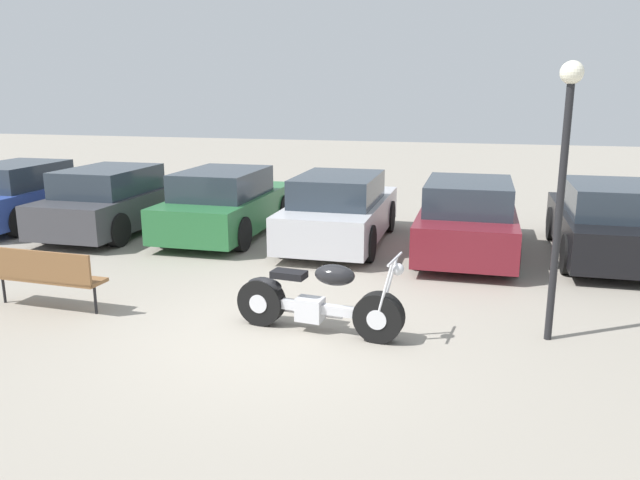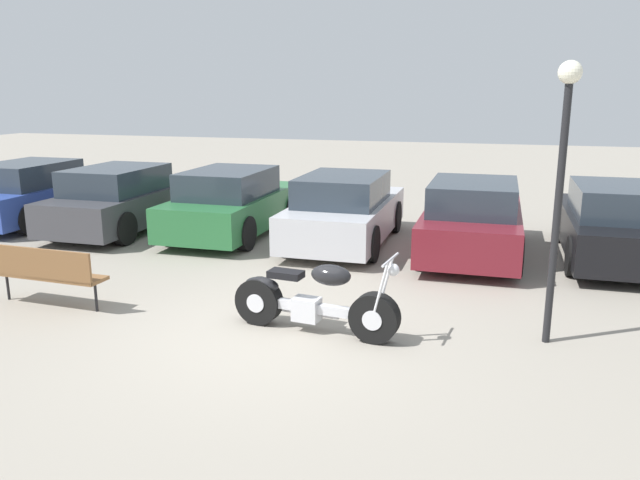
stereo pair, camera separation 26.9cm
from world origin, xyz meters
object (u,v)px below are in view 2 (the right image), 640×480
motorcycle (313,301)px  parked_car_maroon (472,220)px  parked_car_green (232,203)px  parked_car_black (616,225)px  park_bench (44,270)px  parked_car_blue (34,193)px  parked_car_dark_grey (123,200)px  parked_car_silver (345,211)px  lamp_post (562,158)px

motorcycle → parked_car_maroon: size_ratio=0.54×
parked_car_green → parked_car_black: same height
park_bench → parked_car_blue: bearing=131.1°
motorcycle → parked_car_blue: parked_car_blue is taller
parked_car_blue → park_bench: parked_car_blue is taller
park_bench → parked_car_maroon: bearing=39.5°
parked_car_dark_grey → parked_car_green: (2.49, 0.27, 0.00)m
motorcycle → parked_car_silver: 4.73m
parked_car_green → parked_car_black: (7.46, -0.05, 0.00)m
parked_car_green → parked_car_blue: bearing=-179.3°
lamp_post → parked_car_green: bearing=144.6°
parked_car_silver → lamp_post: bearing=-49.3°
park_bench → parked_car_dark_grey: bearing=111.0°
parked_car_silver → parked_car_blue: bearing=179.4°
parked_car_dark_grey → park_bench: (1.81, -4.70, -0.12)m
parked_car_blue → parked_car_silver: 7.46m
parked_car_dark_grey → parked_car_maroon: size_ratio=1.00×
parked_car_black → park_bench: (-8.14, -4.92, -0.12)m
parked_car_blue → parked_car_green: same height
parked_car_maroon → lamp_post: 4.46m
motorcycle → lamp_post: size_ratio=0.67×
parked_car_black → park_bench: 9.51m
parked_car_green → park_bench: 5.02m
parked_car_maroon → parked_car_green: bearing=176.4°
parked_car_green → lamp_post: (6.08, -4.32, 1.60)m
parked_car_dark_grey → lamp_post: 9.61m
motorcycle → parked_car_dark_grey: (-5.71, 4.54, 0.26)m
parked_car_green → parked_car_dark_grey: bearing=-173.8°
parked_car_green → parked_car_maroon: same height
lamp_post → park_bench: bearing=-174.5°
parked_car_black → lamp_post: (-1.38, -4.27, 1.60)m
parked_car_black → parked_car_silver: bearing=-179.0°
parked_car_dark_grey → parked_car_blue: bearing=175.2°
motorcycle → parked_car_dark_grey: size_ratio=0.54×
parked_car_black → parked_car_maroon: bearing=-174.0°
parked_car_dark_grey → motorcycle: bearing=-38.5°
motorcycle → parked_car_blue: bearing=149.9°
park_bench → parked_car_green: bearing=82.2°
motorcycle → park_bench: (-3.91, -0.16, 0.13)m
motorcycle → parked_car_silver: bearing=99.0°
parked_car_green → parked_car_silver: (2.49, -0.14, 0.00)m
parked_car_blue → parked_car_silver: bearing=-0.6°
parked_car_dark_grey → parked_car_silver: same height
parked_car_green → parked_car_silver: same height
park_bench → lamp_post: (6.76, 0.65, 1.72)m
parked_car_dark_grey → parked_car_black: size_ratio=1.00×
parked_car_blue → parked_car_black: size_ratio=1.00×
motorcycle → lamp_post: 3.44m
parked_car_blue → lamp_post: size_ratio=1.22×
parked_car_dark_grey → parked_car_black: bearing=1.3°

